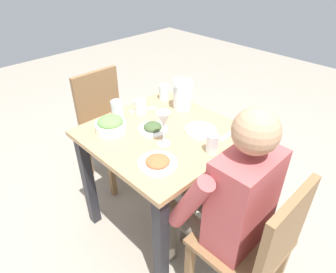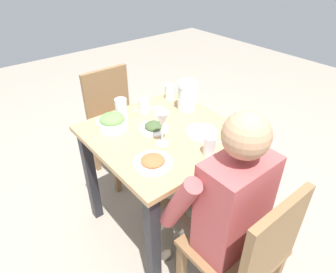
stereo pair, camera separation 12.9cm
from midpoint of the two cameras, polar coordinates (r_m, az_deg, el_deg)
ground_plane at (r=2.21m, az=-2.56°, el=-15.80°), size 8.00×8.00×0.00m
dining_table at (r=1.79m, az=-3.04°, el=-3.07°), size 0.80×0.80×0.75m
chair_near at (r=1.50m, az=14.28°, el=-19.78°), size 0.40×0.40×0.87m
chair_far at (r=2.39m, az=-13.21°, el=2.93°), size 0.40×0.40×0.87m
diner_near at (r=1.46m, az=8.31°, el=-12.13°), size 0.48×0.53×1.17m
water_pitcher at (r=1.91m, az=0.86°, el=8.04°), size 0.16×0.12×0.19m
salad_bowl at (r=1.73m, az=-13.11°, el=2.17°), size 0.18×0.18×0.09m
plate_rice_curry at (r=1.46m, az=-4.54°, el=-5.05°), size 0.20×0.20×0.04m
plate_yoghurt at (r=1.70m, az=4.19°, el=1.46°), size 0.18×0.18×0.05m
plate_dolmas at (r=1.71m, az=-5.11°, el=1.63°), size 0.17×0.17×0.05m
water_glass_near_left at (r=1.89m, az=-7.32°, el=5.69°), size 0.07×0.07×0.09m
water_glass_far_left at (r=1.52m, az=6.12°, el=-1.44°), size 0.06×0.06×0.11m
water_glass_near_right at (r=1.86m, az=-11.73°, el=5.10°), size 0.07×0.07×0.11m
water_glass_far_right at (r=2.06m, az=-2.60°, el=8.52°), size 0.07×0.07×0.10m
wine_glass at (r=1.53m, az=-3.27°, el=2.83°), size 0.08×0.08×0.20m
fork_near at (r=1.70m, az=9.62°, el=0.37°), size 0.17×0.03×0.01m
knife_near at (r=1.94m, az=-6.71°, el=5.10°), size 0.18×0.09×0.01m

